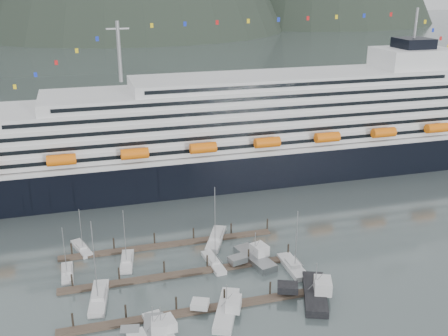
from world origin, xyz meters
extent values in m
plane|color=#495656|center=(0.00, 0.00, 0.00)|extent=(1600.00, 1600.00, 0.00)
cube|color=black|center=(25.00, 55.00, 4.00)|extent=(210.00, 28.00, 12.00)
cube|color=silver|center=(25.00, 55.00, 10.50)|extent=(205.80, 27.44, 1.50)
cube|color=silver|center=(30.00, 55.00, 13.10)|extent=(185.00, 26.00, 3.20)
cube|color=black|center=(30.00, 41.95, 13.26)|extent=(175.75, 0.20, 1.00)
cube|color=silver|center=(32.00, 55.00, 16.30)|extent=(180.00, 25.00, 3.20)
cube|color=black|center=(32.00, 42.45, 16.46)|extent=(171.00, 0.20, 1.00)
cube|color=silver|center=(34.00, 55.00, 19.50)|extent=(172.00, 24.00, 3.20)
cube|color=black|center=(34.00, 42.95, 19.66)|extent=(163.40, 0.20, 1.00)
cube|color=silver|center=(36.00, 55.00, 22.70)|extent=(160.00, 23.00, 3.20)
cube|color=black|center=(36.00, 43.45, 22.86)|extent=(152.00, 0.20, 1.00)
cube|color=silver|center=(38.00, 55.00, 25.80)|extent=(140.00, 22.00, 3.00)
cube|color=black|center=(38.00, 43.95, 25.95)|extent=(133.00, 0.20, 1.00)
cube|color=silver|center=(40.00, 55.00, 28.80)|extent=(95.00, 20.00, 3.00)
cube|color=black|center=(40.00, 44.95, 28.95)|extent=(90.25, 0.20, 1.00)
cube|color=silver|center=(80.00, 55.00, 33.30)|extent=(22.00, 16.00, 6.00)
cube|color=black|center=(80.00, 55.00, 37.80)|extent=(10.00, 10.00, 3.00)
cylinder|color=gray|center=(-10.00, 55.00, 38.30)|extent=(1.00, 1.00, 16.00)
cylinder|color=gray|center=(80.00, 55.00, 43.30)|extent=(0.80, 0.80, 10.00)
cylinder|color=orange|center=(-27.00, 40.00, 14.50)|extent=(7.00, 2.80, 2.80)
cylinder|color=orange|center=(-9.00, 40.00, 14.50)|extent=(7.00, 2.80, 2.80)
cylinder|color=orange|center=(9.00, 40.00, 14.50)|extent=(7.00, 2.80, 2.80)
cylinder|color=orange|center=(27.00, 40.00, 14.50)|extent=(7.00, 2.80, 2.80)
cylinder|color=orange|center=(45.00, 40.00, 14.50)|extent=(7.00, 2.80, 2.80)
cylinder|color=orange|center=(63.00, 40.00, 14.50)|extent=(7.00, 2.80, 2.80)
cylinder|color=orange|center=(81.00, 40.00, 14.50)|extent=(7.00, 2.80, 2.80)
cube|color=#493A2F|center=(-5.00, -10.00, 0.25)|extent=(48.00, 2.00, 0.50)
cylinder|color=black|center=(-26.00, -8.90, 1.40)|extent=(0.36, 0.36, 3.20)
cylinder|color=black|center=(-17.00, -8.90, 1.40)|extent=(0.36, 0.36, 3.20)
cylinder|color=black|center=(-8.00, -8.90, 1.40)|extent=(0.36, 0.36, 3.20)
cylinder|color=black|center=(1.00, -8.90, 1.40)|extent=(0.36, 0.36, 3.20)
cylinder|color=black|center=(10.00, -8.90, 1.40)|extent=(0.36, 0.36, 3.20)
cylinder|color=black|center=(19.00, -8.90, 1.40)|extent=(0.36, 0.36, 3.20)
cube|color=#493A2F|center=(-5.00, 3.00, 0.25)|extent=(48.00, 2.00, 0.50)
cylinder|color=black|center=(-26.00, 4.10, 1.40)|extent=(0.36, 0.36, 3.20)
cylinder|color=black|center=(-17.00, 4.10, 1.40)|extent=(0.36, 0.36, 3.20)
cylinder|color=black|center=(-8.00, 4.10, 1.40)|extent=(0.36, 0.36, 3.20)
cylinder|color=black|center=(1.00, 4.10, 1.40)|extent=(0.36, 0.36, 3.20)
cylinder|color=black|center=(10.00, 4.10, 1.40)|extent=(0.36, 0.36, 3.20)
cylinder|color=black|center=(19.00, 4.10, 1.40)|extent=(0.36, 0.36, 3.20)
cube|color=#493A2F|center=(-5.00, 16.00, 0.25)|extent=(48.00, 2.00, 0.50)
cylinder|color=black|center=(-26.00, 17.10, 1.40)|extent=(0.36, 0.36, 3.20)
cylinder|color=black|center=(-17.00, 17.10, 1.40)|extent=(0.36, 0.36, 3.20)
cylinder|color=black|center=(-8.00, 17.10, 1.40)|extent=(0.36, 0.36, 3.20)
cylinder|color=black|center=(1.00, 17.10, 1.40)|extent=(0.36, 0.36, 3.20)
cylinder|color=black|center=(10.00, 17.10, 1.40)|extent=(0.36, 0.36, 3.20)
cylinder|color=black|center=(19.00, 17.10, 1.40)|extent=(0.36, 0.36, 3.20)
cube|color=silver|center=(-27.00, 9.21, 0.25)|extent=(2.38, 7.88, 1.22)
cube|color=silver|center=(-27.00, 9.21, 1.00)|extent=(1.78, 2.77, 0.70)
cylinder|color=gray|center=(-26.99, 8.42, 5.93)|extent=(0.14, 0.14, 10.28)
cube|color=silver|center=(-21.31, -1.66, 0.25)|extent=(4.54, 11.61, 1.58)
cube|color=silver|center=(-21.31, -1.66, 1.30)|extent=(2.81, 4.24, 0.90)
cylinder|color=gray|center=(-21.47, -2.78, 8.95)|extent=(0.18, 0.18, 15.86)
cube|color=silver|center=(-14.88, 10.49, 0.25)|extent=(3.90, 9.36, 1.34)
cube|color=silver|center=(-14.88, 10.49, 1.10)|extent=(2.39, 3.44, 0.76)
cylinder|color=gray|center=(-15.02, 9.59, 6.80)|extent=(0.15, 0.15, 11.89)
cube|color=silver|center=(2.65, 5.21, 0.25)|extent=(3.23, 9.86, 1.23)
cube|color=silver|center=(2.65, 5.21, 1.01)|extent=(2.09, 3.54, 0.70)
cylinder|color=gray|center=(2.74, 4.25, 7.31)|extent=(0.14, 0.14, 13.03)
cube|color=silver|center=(-23.93, 19.13, 0.25)|extent=(4.74, 8.81, 1.20)
cube|color=silver|center=(-23.93, 19.13, 0.98)|extent=(2.55, 3.37, 0.68)
cylinder|color=gray|center=(-23.67, 18.32, 5.53)|extent=(0.14, 0.14, 9.52)
cube|color=silver|center=(5.84, 15.25, 0.25)|extent=(7.66, 12.00, 1.58)
cube|color=silver|center=(5.84, 15.25, 1.30)|extent=(3.80, 4.72, 0.90)
cylinder|color=gray|center=(5.34, 14.17, 7.38)|extent=(0.18, 0.18, 12.73)
cube|color=silver|center=(18.00, -0.92, 0.25)|extent=(3.16, 10.31, 1.60)
cube|color=silver|center=(18.00, -0.92, 1.31)|extent=(2.35, 3.63, 0.91)
cylinder|color=gray|center=(18.02, -1.94, 7.29)|extent=(0.18, 0.18, 12.53)
cube|color=silver|center=(-11.77, -15.00, 0.35)|extent=(5.11, 11.81, 1.76)
cube|color=silver|center=(-16.04, -15.76, 1.41)|extent=(3.38, 3.00, 1.06)
cube|color=silver|center=(-10.64, -14.80, 2.02)|extent=(3.02, 3.81, 1.93)
cube|color=black|center=(-10.64, -14.80, 2.73)|extent=(2.81, 3.55, 0.44)
cylinder|color=gray|center=(-11.77, -15.00, 3.52)|extent=(0.14, 0.14, 4.40)
cube|color=gray|center=(-13.07, -15.00, 0.35)|extent=(4.95, 10.54, 1.84)
cube|color=gray|center=(-16.87, -14.36, 1.47)|extent=(3.46, 2.72, 1.11)
cube|color=silver|center=(-12.07, -15.17, 2.12)|extent=(3.05, 3.43, 2.03)
cube|color=black|center=(-12.07, -15.17, 2.86)|extent=(2.83, 3.20, 0.46)
cylinder|color=gray|center=(-13.07, -15.00, 3.69)|extent=(0.15, 0.15, 4.61)
cube|color=silver|center=(0.57, -11.92, 0.35)|extent=(8.13, 12.99, 1.82)
cube|color=silver|center=(-3.86, -9.97, 1.46)|extent=(3.96, 3.81, 1.09)
cube|color=silver|center=(1.74, -12.43, 2.09)|extent=(3.87, 4.53, 2.00)
cube|color=black|center=(1.74, -12.43, 2.82)|extent=(3.60, 4.22, 0.46)
cylinder|color=gray|center=(0.57, -11.92, 3.64)|extent=(0.15, 0.15, 4.55)
cube|color=black|center=(18.00, -11.59, 0.35)|extent=(8.64, 14.08, 2.25)
cube|color=black|center=(13.20, -9.75, 1.80)|extent=(4.64, 4.15, 1.35)
cube|color=silver|center=(19.26, -12.07, 2.59)|extent=(4.40, 4.92, 2.48)
cube|color=black|center=(19.26, -12.07, 3.49)|extent=(4.09, 4.59, 0.56)
cylinder|color=gray|center=(18.00, -11.59, 4.51)|extent=(0.18, 0.18, 5.64)
cube|color=gray|center=(11.44, 4.15, 0.35)|extent=(6.53, 12.08, 2.09)
cube|color=gray|center=(7.21, 3.05, 1.67)|extent=(4.08, 3.34, 1.25)
cube|color=silver|center=(12.56, 4.44, 2.40)|extent=(3.70, 4.08, 2.30)
cube|color=black|center=(12.56, 4.44, 3.24)|extent=(3.44, 3.80, 0.52)
cylinder|color=gray|center=(11.44, 4.15, 4.18)|extent=(0.17, 0.17, 5.23)
camera|label=1|loc=(-21.46, -88.38, 56.73)|focal=42.00mm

